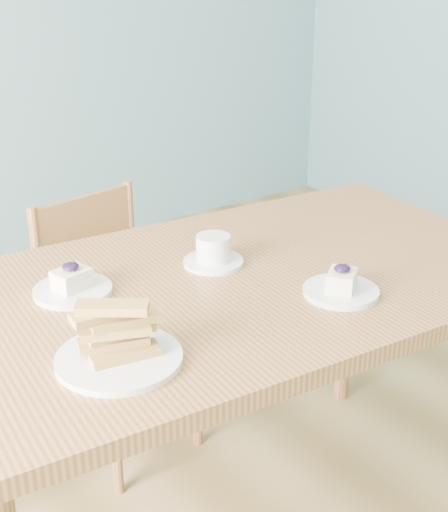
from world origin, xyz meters
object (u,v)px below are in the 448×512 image
(dining_chair, at_px, (115,327))
(coffee_cup, at_px, (214,252))
(cheesecake_plate_near, at_px, (341,287))
(biscotti_plate, at_px, (118,342))
(dining_table, at_px, (237,306))
(cheesecake_plate_far, at_px, (72,286))

(dining_chair, relative_size, coffee_cup, 5.58)
(dining_chair, bearing_deg, coffee_cup, -91.53)
(cheesecake_plate_near, height_order, biscotti_plate, biscotti_plate)
(dining_table, distance_m, dining_chair, 0.63)
(dining_chair, xyz_separation_m, cheesecake_plate_far, (-0.30, -0.40, 0.39))
(cheesecake_plate_far, height_order, coffee_cup, same)
(dining_chair, xyz_separation_m, coffee_cup, (0.06, -0.46, 0.40))
(coffee_cup, distance_m, biscotti_plate, 0.50)
(cheesecake_plate_near, bearing_deg, coffee_cup, 113.42)
(dining_chair, bearing_deg, biscotti_plate, -125.06)
(cheesecake_plate_near, distance_m, cheesecake_plate_far, 0.62)
(dining_table, relative_size, biscotti_plate, 6.39)
(dining_table, distance_m, biscotti_plate, 0.47)
(dining_table, bearing_deg, coffee_cup, 95.90)
(dining_table, bearing_deg, dining_chair, 101.57)
(cheesecake_plate_near, xyz_separation_m, cheesecake_plate_far, (-0.50, 0.37, 0.00))
(dining_chair, distance_m, coffee_cup, 0.62)
(cheesecake_plate_near, relative_size, coffee_cup, 1.15)
(coffee_cup, bearing_deg, dining_table, -98.93)
(cheesecake_plate_near, xyz_separation_m, coffee_cup, (-0.14, 0.32, 0.01))
(cheesecake_plate_near, xyz_separation_m, biscotti_plate, (-0.56, 0.05, 0.03))
(dining_chair, height_order, cheesecake_plate_near, cheesecake_plate_near)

